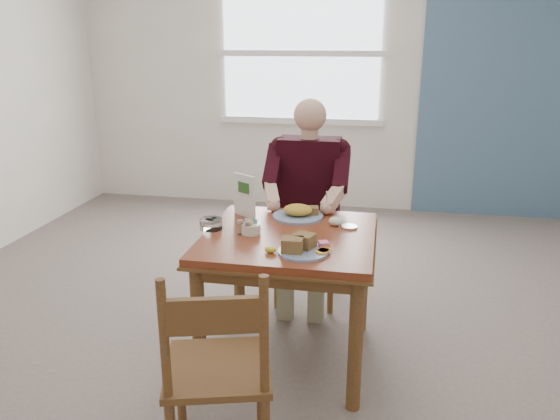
% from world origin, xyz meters
% --- Properties ---
extents(floor, '(6.00, 6.00, 0.00)m').
position_xyz_m(floor, '(0.00, 0.00, 0.00)').
color(floor, '#645951').
rests_on(floor, ground).
extents(wall_back, '(5.50, 0.00, 5.50)m').
position_xyz_m(wall_back, '(0.00, 3.00, 1.40)').
color(wall_back, white).
rests_on(wall_back, ground).
extents(accent_panel, '(1.60, 0.02, 2.80)m').
position_xyz_m(accent_panel, '(1.60, 2.98, 1.40)').
color(accent_panel, slate).
rests_on(accent_panel, ground).
extents(lemon_wedge, '(0.07, 0.06, 0.03)m').
position_xyz_m(lemon_wedge, '(-0.04, -0.28, 0.77)').
color(lemon_wedge, yellow).
rests_on(lemon_wedge, table).
extents(napkin, '(0.10, 0.09, 0.05)m').
position_xyz_m(napkin, '(0.23, 0.18, 0.78)').
color(napkin, white).
rests_on(napkin, table).
extents(metal_dish, '(0.10, 0.10, 0.01)m').
position_xyz_m(metal_dish, '(0.31, 0.16, 0.76)').
color(metal_dish, silver).
rests_on(metal_dish, table).
extents(window, '(1.72, 0.04, 1.42)m').
position_xyz_m(window, '(-0.40, 2.97, 1.60)').
color(window, white).
rests_on(window, wall_back).
extents(table, '(0.92, 0.92, 0.75)m').
position_xyz_m(table, '(0.00, 0.00, 0.64)').
color(table, maroon).
rests_on(table, ground).
extents(chair_far, '(0.42, 0.42, 0.95)m').
position_xyz_m(chair_far, '(0.00, 0.80, 0.48)').
color(chair_far, brown).
rests_on(chair_far, ground).
extents(chair_near, '(0.52, 0.52, 0.95)m').
position_xyz_m(chair_near, '(-0.13, -0.90, 0.48)').
color(chair_near, brown).
rests_on(chair_near, ground).
extents(diner, '(0.53, 0.56, 1.39)m').
position_xyz_m(diner, '(0.00, 0.71, 0.81)').
color(diner, gray).
rests_on(diner, chair_far).
extents(near_plate, '(0.28, 0.27, 0.08)m').
position_xyz_m(near_plate, '(0.11, -0.25, 0.78)').
color(near_plate, white).
rests_on(near_plate, table).
extents(far_plate, '(0.34, 0.34, 0.08)m').
position_xyz_m(far_plate, '(0.01, 0.28, 0.78)').
color(far_plate, white).
rests_on(far_plate, table).
extents(caddy, '(0.11, 0.11, 0.08)m').
position_xyz_m(caddy, '(-0.20, -0.04, 0.78)').
color(caddy, white).
rests_on(caddy, table).
extents(shakers, '(0.09, 0.05, 0.08)m').
position_xyz_m(shakers, '(-0.23, -0.06, 0.79)').
color(shakers, white).
rests_on(shakers, table).
extents(creamer, '(0.16, 0.16, 0.06)m').
position_xyz_m(creamer, '(-0.43, -0.00, 0.78)').
color(creamer, white).
rests_on(creamer, table).
extents(menu, '(0.15, 0.10, 0.25)m').
position_xyz_m(menu, '(-0.31, 0.25, 0.88)').
color(menu, white).
rests_on(menu, table).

